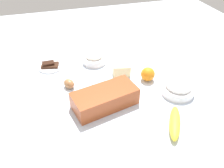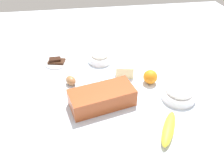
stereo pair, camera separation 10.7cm
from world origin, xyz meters
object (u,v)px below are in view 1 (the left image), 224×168
flour_bowl (94,59)px  banana (175,123)px  sugar_bowl (178,88)px  butter_block (121,70)px  loaf_pan (105,98)px  orange_fruit (148,74)px  egg_near_butter (69,84)px  chocolate_plate (50,66)px

flour_bowl → banana: flour_bowl is taller
sugar_bowl → butter_block: (0.21, -0.22, 0.00)m
loaf_pan → butter_block: (-0.14, -0.21, -0.01)m
flour_bowl → sugar_bowl: sugar_bowl is taller
sugar_bowl → orange_fruit: (0.09, -0.14, 0.01)m
butter_block → egg_near_butter: 0.28m
butter_block → chocolate_plate: size_ratio=0.69×
loaf_pan → flour_bowl: loaf_pan is taller
orange_fruit → banana: bearing=86.2°
sugar_bowl → flour_bowl: bearing=-49.8°
banana → butter_block: 0.42m
flour_bowl → butter_block: same height
sugar_bowl → orange_fruit: bearing=-55.3°
flour_bowl → egg_near_butter: flour_bowl is taller
butter_block → chocolate_plate: butter_block is taller
banana → orange_fruit: orange_fruit is taller
sugar_bowl → banana: sugar_bowl is taller
egg_near_butter → sugar_bowl: bearing=159.1°
orange_fruit → egg_near_butter: 0.40m
loaf_pan → chocolate_plate: (0.21, -0.38, -0.03)m
butter_block → chocolate_plate: (0.36, -0.17, -0.02)m
egg_near_butter → butter_block: bearing=-172.8°
orange_fruit → egg_near_butter: orange_fruit is taller
sugar_bowl → egg_near_butter: 0.52m
loaf_pan → egg_near_butter: size_ratio=4.97×
flour_bowl → banana: 0.60m
flour_bowl → egg_near_butter: bearing=48.5°
flour_bowl → sugar_bowl: 0.49m
sugar_bowl → orange_fruit: 0.17m
loaf_pan → sugar_bowl: (-0.35, 0.01, -0.01)m
banana → chocolate_plate: bearing=-52.2°
loaf_pan → egg_near_butter: loaf_pan is taller
sugar_bowl → chocolate_plate: (0.56, -0.39, -0.02)m
banana → egg_near_butter: bearing=-45.1°
banana → egg_near_butter: size_ratio=3.13×
loaf_pan → banana: loaf_pan is taller
egg_near_butter → chocolate_plate: bearing=-69.3°
loaf_pan → chocolate_plate: 0.44m
loaf_pan → banana: (-0.24, 0.20, -0.02)m
chocolate_plate → banana: bearing=127.8°
sugar_bowl → chocolate_plate: bearing=-34.8°
sugar_bowl → banana: 0.22m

